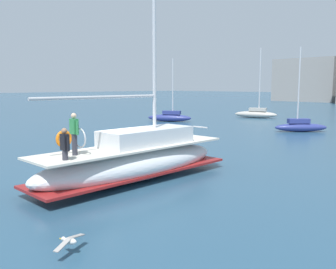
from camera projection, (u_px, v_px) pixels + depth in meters
name	position (u px, v px, depth m)	size (l,w,h in m)	color
ground_plane	(114.00, 175.00, 16.87)	(400.00, 400.00, 0.00)	#284C66
main_sailboat	(136.00, 159.00, 15.91)	(2.71, 9.67, 14.19)	silver
moored_catamaran	(170.00, 117.00, 41.99)	(4.88, 3.69, 7.04)	navy
moored_cutter_left	(256.00, 113.00, 46.66)	(5.38, 3.08, 8.66)	#B7B2A8
moored_cutter_right	(301.00, 126.00, 32.69)	(3.94, 4.13, 7.36)	navy
seagull	(69.00, 241.00, 8.91)	(0.59, 1.05, 0.17)	silver
mooring_buoy	(122.00, 145.00, 24.28)	(0.54, 0.54, 0.87)	silver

